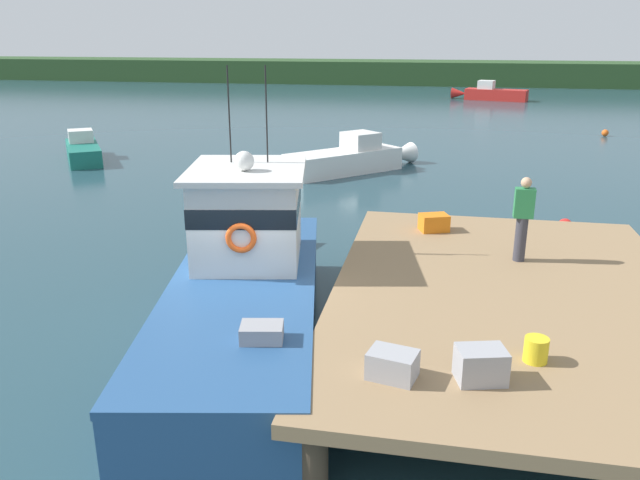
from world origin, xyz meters
TOP-DOWN VIEW (x-y plane):
  - ground_plane at (0.00, 0.00)m, footprint 200.00×200.00m
  - dock at (4.80, 0.00)m, footprint 6.00×9.00m
  - main_fishing_boat at (0.10, 0.02)m, footprint 3.98×9.97m
  - crate_stack_near_edge at (4.13, -3.08)m, footprint 0.69×0.58m
  - crate_single_by_cleat at (3.04, -3.21)m, footprint 0.68×0.56m
  - crate_stack_mid_dock at (3.43, 3.19)m, footprint 0.72×0.62m
  - bait_bucket at (4.88, -2.44)m, footprint 0.32×0.32m
  - deckhand_by_the_boat at (5.07, 1.57)m, footprint 0.36×0.22m
  - moored_boat_mid_harbor at (7.28, 44.88)m, footprint 6.31×2.81m
  - moored_boat_far_right at (-12.10, 14.82)m, footprint 3.63×4.70m
  - moored_boat_off_the_point at (-0.03, 14.60)m, footprint 5.13×5.20m
  - mooring_buoy_channel_marker at (-0.90, 22.28)m, footprint 0.47×0.47m
  - mooring_buoy_spare_mooring at (7.04, 7.60)m, footprint 0.40×0.40m
  - mooring_buoy_outer at (12.19, 26.26)m, footprint 0.36×0.36m
  - far_shoreline at (0.00, 62.00)m, footprint 120.00×8.00m

SIDE VIEW (x-z plane):
  - ground_plane at x=0.00m, z-range 0.00..0.00m
  - mooring_buoy_outer at x=12.19m, z-range 0.00..0.36m
  - mooring_buoy_spare_mooring at x=7.04m, z-range 0.00..0.40m
  - mooring_buoy_channel_marker at x=-0.90m, z-range 0.00..0.47m
  - moored_boat_far_right at x=-12.10m, z-range -0.20..1.07m
  - moored_boat_off_the_point at x=-0.03m, z-range -0.24..1.31m
  - moored_boat_mid_harbor at x=7.28m, z-range -0.25..1.33m
  - main_fishing_boat at x=0.10m, z-range -1.39..3.41m
  - dock at x=4.80m, z-range 0.47..1.67m
  - far_shoreline at x=0.00m, z-range 0.00..2.40m
  - bait_bucket at x=4.88m, z-range 1.20..1.54m
  - crate_single_by_cleat at x=3.04m, z-range 1.20..1.55m
  - crate_stack_mid_dock at x=3.43m, z-range 1.20..1.57m
  - crate_stack_near_edge at x=4.13m, z-range 1.20..1.64m
  - deckhand_by_the_boat at x=5.07m, z-range 1.24..2.87m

